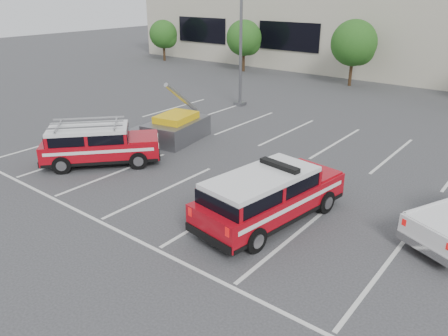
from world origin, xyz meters
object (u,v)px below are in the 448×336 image
(tree_far_left, at_px, (164,35))
(fire_chief_suv, at_px, (269,199))
(tree_left, at_px, (245,39))
(utility_rig, at_px, (174,128))
(tree_mid_left, at_px, (355,45))
(light_pole_left, at_px, (241,19))
(ladder_suv, at_px, (99,147))

(tree_far_left, xyz_separation_m, fire_chief_suv, (26.48, -21.50, -1.74))
(tree_left, xyz_separation_m, utility_rig, (8.46, -17.56, -2.19))
(fire_chief_suv, height_order, utility_rig, utility_rig)
(tree_mid_left, relative_size, light_pole_left, 0.47)
(tree_far_left, xyz_separation_m, ladder_suv, (18.20, -21.76, -1.76))
(utility_rig, bearing_deg, light_pole_left, 91.60)
(tree_far_left, distance_m, fire_chief_suv, 34.15)
(tree_mid_left, distance_m, light_pole_left, 10.73)
(light_pole_left, bearing_deg, tree_left, 124.52)
(utility_rig, bearing_deg, tree_mid_left, 74.94)
(tree_left, distance_m, ladder_suv, 23.34)
(tree_left, height_order, ladder_suv, tree_left)
(ladder_suv, bearing_deg, tree_mid_left, 127.33)
(tree_mid_left, relative_size, utility_rig, 1.29)
(tree_left, bearing_deg, fire_chief_suv, -52.52)
(tree_mid_left, bearing_deg, tree_far_left, -180.00)
(light_pole_left, xyz_separation_m, fire_chief_suv, (9.57, -11.45, -4.42))
(fire_chief_suv, bearing_deg, tree_mid_left, 114.94)
(tree_far_left, relative_size, fire_chief_suv, 0.72)
(tree_mid_left, bearing_deg, tree_left, -180.00)
(tree_left, bearing_deg, tree_mid_left, 0.00)
(light_pole_left, relative_size, utility_rig, 2.73)
(tree_left, distance_m, utility_rig, 19.61)
(tree_left, height_order, tree_mid_left, tree_mid_left)
(tree_mid_left, bearing_deg, light_pole_left, -107.10)
(tree_left, bearing_deg, light_pole_left, -55.48)
(tree_mid_left, bearing_deg, fire_chief_suv, -73.22)
(tree_far_left, relative_size, tree_mid_left, 0.82)
(tree_mid_left, height_order, fire_chief_suv, tree_mid_left)
(tree_far_left, relative_size, utility_rig, 1.06)
(tree_left, bearing_deg, tree_far_left, -180.00)
(tree_left, height_order, utility_rig, tree_left)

